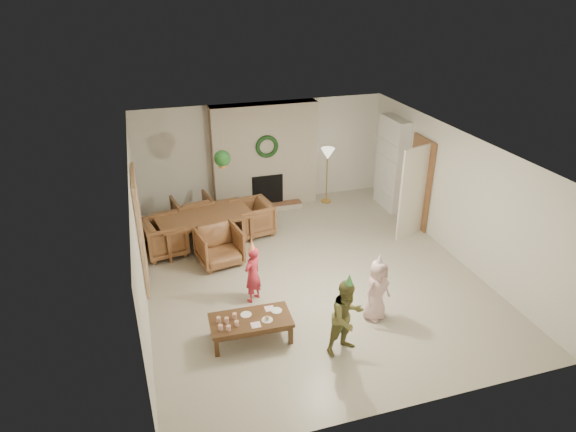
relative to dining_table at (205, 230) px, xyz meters
name	(u,v)px	position (x,y,z in m)	size (l,w,h in m)	color
floor	(309,272)	(1.72, -1.67, -0.34)	(7.00, 7.00, 0.00)	#B7B29E
ceiling	(312,147)	(1.72, -1.67, 2.16)	(7.00, 7.00, 0.00)	white
wall_back	(263,153)	(1.72, 1.83, 0.91)	(7.00, 7.00, 0.00)	silver
wall_front	(406,334)	(1.72, -5.17, 0.91)	(7.00, 7.00, 0.00)	silver
wall_left	(138,236)	(-1.28, -1.67, 0.91)	(7.00, 7.00, 0.00)	silver
wall_right	(455,194)	(4.72, -1.67, 0.91)	(7.00, 7.00, 0.00)	silver
fireplace_mass	(265,156)	(1.72, 1.63, 0.91)	(2.50, 0.40, 2.50)	#522915
fireplace_hearth	(269,207)	(1.72, 1.28, -0.28)	(1.60, 0.30, 0.12)	brown
fireplace_firebox	(267,190)	(1.72, 1.45, 0.11)	(0.75, 0.12, 0.75)	black
fireplace_wreath	(267,147)	(1.72, 1.40, 1.21)	(0.54, 0.54, 0.10)	#143717
floor_lamp_base	(326,201)	(3.20, 1.33, -0.32)	(0.26, 0.26, 0.03)	gold
floor_lamp_post	(327,177)	(3.20, 1.33, 0.31)	(0.03, 0.03, 1.25)	gold
floor_lamp_shade	(328,154)	(3.20, 1.33, 0.91)	(0.33, 0.33, 0.28)	beige
bookshelf_carcass	(392,164)	(4.56, 0.63, 0.76)	(0.30, 1.00, 2.20)	white
bookshelf_shelf_a	(389,189)	(4.54, 0.63, 0.11)	(0.30, 0.92, 0.03)	white
bookshelf_shelf_b	(390,174)	(4.54, 0.63, 0.51)	(0.30, 0.92, 0.03)	white
bookshelf_shelf_c	(392,158)	(4.54, 0.63, 0.91)	(0.30, 0.92, 0.03)	white
bookshelf_shelf_d	(393,141)	(4.54, 0.63, 1.31)	(0.30, 0.92, 0.03)	white
books_row_lower	(391,186)	(4.52, 0.48, 0.25)	(0.20, 0.40, 0.24)	maroon
books_row_mid	(389,168)	(4.52, 0.68, 0.65)	(0.20, 0.44, 0.24)	#274190
books_row_upper	(393,154)	(4.52, 0.53, 1.04)	(0.20, 0.36, 0.22)	#B08B25
door_frame	(420,183)	(4.68, -0.47, 0.68)	(0.05, 0.86, 2.04)	brown
door_leaf	(413,192)	(4.30, -0.85, 0.66)	(0.05, 0.80, 2.00)	beige
curtain_panel	(140,230)	(-1.24, -1.47, 0.91)	(0.06, 1.20, 2.00)	beige
dining_table	(205,230)	(0.00, 0.00, 0.00)	(1.93, 1.07, 0.68)	brown
dining_chair_near	(219,246)	(0.15, -0.83, 0.04)	(0.80, 0.82, 0.75)	brown
dining_chair_far	(193,213)	(-0.15, 0.83, 0.04)	(0.80, 0.82, 0.75)	brown
dining_chair_left	(165,237)	(-0.83, -0.15, 0.04)	(0.80, 0.82, 0.75)	brown
dining_chair_right	(252,218)	(1.04, 0.19, 0.04)	(0.80, 0.82, 0.75)	brown
hanging_plant_cord	(221,147)	(0.42, -0.17, 1.81)	(0.01, 0.01, 0.70)	tan
hanging_plant_pot	(223,164)	(0.42, -0.17, 1.46)	(0.16, 0.16, 0.12)	#9E6A33
hanging_plant_foliage	(222,158)	(0.42, -0.17, 1.58)	(0.32, 0.32, 0.32)	#18491A
coffee_table_top	(251,320)	(0.22, -3.24, 0.02)	(1.25, 0.62, 0.06)	#4D3119
coffee_table_apron	(251,324)	(0.22, -3.24, -0.05)	(1.15, 0.53, 0.08)	#4D3119
coffee_leg_fl	(217,347)	(-0.35, -3.47, -0.18)	(0.07, 0.07, 0.33)	#4D3119
coffee_leg_fr	(291,334)	(0.78, -3.51, -0.18)	(0.07, 0.07, 0.33)	#4D3119
coffee_leg_bl	(212,326)	(-0.33, -2.97, -0.18)	(0.07, 0.07, 0.33)	#4D3119
coffee_leg_br	(282,315)	(0.80, -3.00, -0.18)	(0.07, 0.07, 0.33)	#4D3119
cup_a	(220,327)	(-0.26, -3.37, 0.09)	(0.07, 0.07, 0.09)	white
cup_b	(219,320)	(-0.26, -3.17, 0.09)	(0.07, 0.07, 0.09)	white
cup_c	(229,328)	(-0.15, -3.42, 0.09)	(0.07, 0.07, 0.09)	white
cup_d	(227,320)	(-0.14, -3.23, 0.09)	(0.07, 0.07, 0.09)	white
cup_e	(237,323)	(-0.01, -3.35, 0.09)	(0.07, 0.07, 0.09)	white
cup_f	(235,316)	(-0.01, -3.15, 0.09)	(0.07, 0.07, 0.09)	white
plate_a	(246,314)	(0.18, -3.12, 0.05)	(0.17, 0.17, 0.01)	white
plate_b	(267,320)	(0.46, -3.34, 0.05)	(0.17, 0.17, 0.01)	white
plate_c	(276,310)	(0.66, -3.16, 0.05)	(0.17, 0.17, 0.01)	white
food_scoop	(267,318)	(0.46, -3.34, 0.09)	(0.07, 0.07, 0.07)	tan
napkin_left	(256,325)	(0.26, -3.41, 0.05)	(0.14, 0.14, 0.01)	#FFBBCF
napkin_right	(269,309)	(0.56, -3.08, 0.05)	(0.14, 0.14, 0.01)	#FFBBCF
child_red	(253,274)	(0.49, -2.24, 0.18)	(0.38, 0.25, 1.04)	#BF2939
party_hat_red	(252,245)	(0.49, -2.24, 0.75)	(0.14, 0.14, 0.20)	#EAC94E
child_plaid	(347,317)	(1.52, -3.90, 0.27)	(0.59, 0.46, 1.21)	brown
party_hat_plaid	(349,280)	(1.52, -3.90, 0.91)	(0.14, 0.14, 0.20)	#4CB355
child_pink	(377,290)	(2.31, -3.30, 0.20)	(0.52, 0.34, 1.07)	beige
party_hat_pink	(380,259)	(2.31, -3.30, 0.78)	(0.14, 0.14, 0.19)	silver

